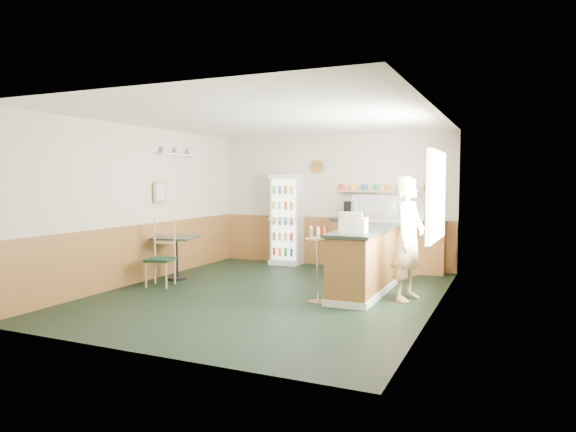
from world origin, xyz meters
The scene contains 13 objects.
ground centered at (0.00, 0.00, 0.00)m, with size 6.00×6.00×0.00m, color black.
room_envelope centered at (-0.23, 0.73, 1.52)m, with size 5.04×6.02×2.72m.
service_counter centered at (1.35, 1.07, 0.46)m, with size 0.68×3.01×1.01m.
back_counter centered at (1.19, 2.80, 0.55)m, with size 2.24×0.42×1.69m.
drinks_fridge centered at (-0.91, 2.74, 0.95)m, with size 0.62×0.53×1.89m.
display_case centered at (1.35, 1.54, 1.26)m, with size 0.88×0.46×0.50m.
cash_register centered at (1.35, 0.03, 1.12)m, with size 0.37×0.39×0.21m, color #EFE7C6.
shopkeeper centered at (2.05, 0.47, 0.91)m, with size 0.61×0.44×1.82m, color tan.
condiment_stand centered at (0.88, -0.21, 0.71)m, with size 0.35×0.35×1.10m.
newspaper_rack centered at (0.99, 1.17, 0.48)m, with size 0.09×0.43×0.51m.
cafe_table centered at (-2.05, 0.41, 0.54)m, with size 0.84×0.84×0.76m.
cafe_chair centered at (-1.92, -0.10, 0.58)m, with size 0.50×0.50×1.12m.
dog_doorstop centered at (0.89, 0.87, 0.14)m, with size 0.24×0.31×0.29m.
Camera 1 is at (3.47, -7.07, 1.77)m, focal length 32.00 mm.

